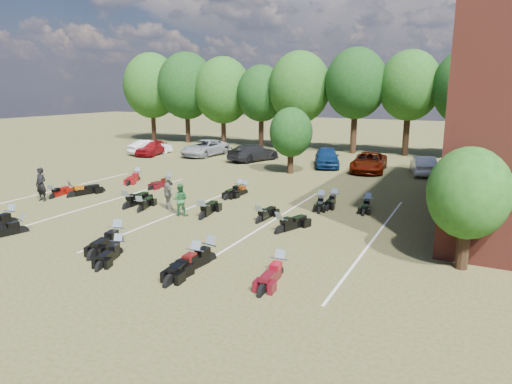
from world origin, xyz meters
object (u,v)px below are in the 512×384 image
Objects in this scene: person_black at (41,184)px; motorcycle_14 at (169,186)px; motorcycle_3 at (118,255)px; car_0 at (152,147)px; car_4 at (327,157)px; motorcycle_0 at (22,233)px; person_grey at (168,193)px; motorcycle_7 at (53,198)px; person_green at (180,200)px.

person_black is 0.92× the size of motorcycle_14.
car_0 is at bearing 108.92° from motorcycle_3.
motorcycle_3 is (-0.93, -23.09, -0.80)m from car_4.
car_0 reaches higher than motorcycle_3.
car_0 is at bearing 133.67° from motorcycle_0.
person_grey is (-3.28, -16.77, 0.08)m from car_4.
motorcycle_0 is 1.05× the size of motorcycle_3.
motorcycle_14 is at bearing -59.89° from car_0.
car_4 reaches higher than motorcycle_7.
person_grey is 0.85× the size of motorcycle_14.
motorcycle_7 is at bearing -115.02° from motorcycle_14.
car_4 is 17.54m from person_green.
car_0 is 2.65× the size of person_green.
motorcycle_3 is 11.36m from motorcycle_7.
person_black is 1.17× the size of person_green.
motorcycle_14 is at bearing -20.03° from person_grey.
car_4 is 2.66× the size of person_grey.
person_green reaches higher than motorcycle_7.
car_4 is (17.04, 1.14, 0.06)m from car_0.
person_grey is 6.80m from motorcycle_3.
motorcycle_0 is (-6.74, -22.88, -0.80)m from car_4.
person_black is at bearing -111.87° from motorcycle_14.
person_black is 0.94× the size of motorcycle_3.
motorcycle_14 is at bearing 109.79° from motorcycle_0.
person_green reaches higher than motorcycle_3.
motorcycle_3 is at bearing -30.87° from person_black.
motorcycle_0 is 5.82m from motorcycle_3.
person_grey is at bearing -120.96° from car_4.
motorcycle_0 is (4.16, -4.46, -0.96)m from person_black.
motorcycle_0 reaches higher than motorcycle_3.
motorcycle_3 is 0.99× the size of motorcycle_7.
person_grey is at bearing -61.66° from car_0.
person_green is at bearing -39.77° from motorcycle_14.
person_black reaches higher than car_0.
person_grey reaches higher than motorcycle_14.
motorcycle_3 is at bearing -52.95° from motorcycle_14.
person_black is at bearing 137.57° from motorcycle_3.
car_4 is 23.12m from motorcycle_3.
person_green is at bearing -116.63° from car_4.
motorcycle_7 is (-10.93, -17.70, -0.80)m from car_4.
car_4 is 2.30× the size of motorcycle_3.
person_green reaches higher than car_4.
person_green is 0.81× the size of motorcycle_3.
person_green is at bearing -175.20° from person_grey.
person_black is 11.06m from motorcycle_3.
car_0 is at bearing -82.52° from motorcycle_7.
car_0 is at bearing 141.74° from motorcycle_14.
car_0 is 17.67m from motorcycle_7.
person_green is 5.84m from motorcycle_3.
car_0 is 14.67m from motorcycle_14.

